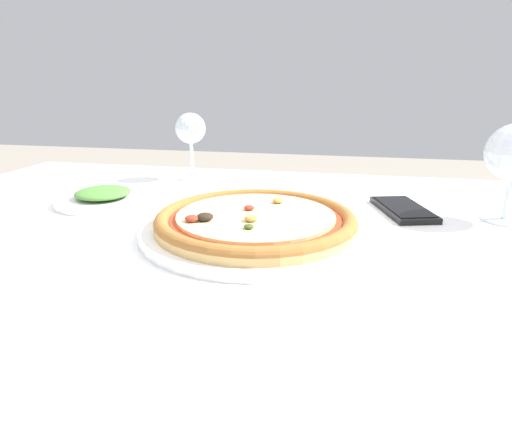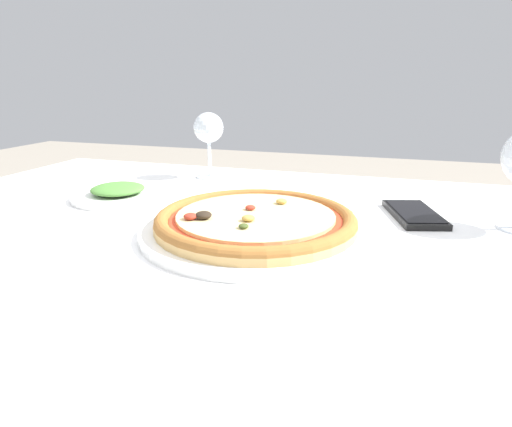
{
  "view_description": "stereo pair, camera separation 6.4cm",
  "coord_description": "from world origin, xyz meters",
  "px_view_note": "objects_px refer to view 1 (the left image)",
  "views": [
    {
      "loc": [
        0.19,
        -0.6,
        0.94
      ],
      "look_at": [
        0.06,
        0.0,
        0.75
      ],
      "focal_mm": 30.0,
      "sensor_mm": 36.0,
      "label": 1
    },
    {
      "loc": [
        0.25,
        -0.58,
        0.94
      ],
      "look_at": [
        0.06,
        0.0,
        0.75
      ],
      "focal_mm": 30.0,
      "sensor_mm": 36.0,
      "label": 2
    }
  ],
  "objects_px": {
    "side_plate": "(103,197)",
    "cell_phone": "(403,209)",
    "dining_table": "(216,283)",
    "wine_glass_far_right": "(191,131)",
    "pizza_plate": "(256,222)"
  },
  "relations": [
    {
      "from": "dining_table",
      "to": "cell_phone",
      "type": "xyz_separation_m",
      "value": [
        0.3,
        0.15,
        0.1
      ]
    },
    {
      "from": "pizza_plate",
      "to": "cell_phone",
      "type": "relative_size",
      "value": 2.19
    },
    {
      "from": "pizza_plate",
      "to": "side_plate",
      "type": "height_order",
      "value": "pizza_plate"
    },
    {
      "from": "pizza_plate",
      "to": "wine_glass_far_right",
      "type": "relative_size",
      "value": 2.29
    },
    {
      "from": "dining_table",
      "to": "wine_glass_far_right",
      "type": "bearing_deg",
      "value": 114.89
    },
    {
      "from": "pizza_plate",
      "to": "wine_glass_far_right",
      "type": "height_order",
      "value": "wine_glass_far_right"
    },
    {
      "from": "dining_table",
      "to": "wine_glass_far_right",
      "type": "distance_m",
      "value": 0.42
    },
    {
      "from": "dining_table",
      "to": "pizza_plate",
      "type": "height_order",
      "value": "pizza_plate"
    },
    {
      "from": "cell_phone",
      "to": "dining_table",
      "type": "bearing_deg",
      "value": -152.36
    },
    {
      "from": "side_plate",
      "to": "cell_phone",
      "type": "bearing_deg",
      "value": 5.18
    },
    {
      "from": "dining_table",
      "to": "wine_glass_far_right",
      "type": "relative_size",
      "value": 8.32
    },
    {
      "from": "wine_glass_far_right",
      "to": "side_plate",
      "type": "xyz_separation_m",
      "value": [
        -0.09,
        -0.23,
        -0.1
      ]
    },
    {
      "from": "pizza_plate",
      "to": "side_plate",
      "type": "xyz_separation_m",
      "value": [
        -0.31,
        0.1,
        -0.01
      ]
    },
    {
      "from": "cell_phone",
      "to": "side_plate",
      "type": "bearing_deg",
      "value": -174.82
    },
    {
      "from": "side_plate",
      "to": "dining_table",
      "type": "bearing_deg",
      "value": -22.92
    }
  ]
}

